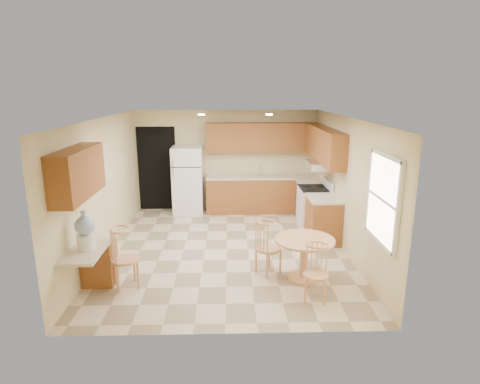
{
  "coord_description": "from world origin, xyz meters",
  "views": [
    {
      "loc": [
        0.06,
        -7.21,
        3.02
      ],
      "look_at": [
        0.27,
        0.3,
        1.06
      ],
      "focal_mm": 30.0,
      "sensor_mm": 36.0,
      "label": 1
    }
  ],
  "objects_px": {
    "chair_table_a": "(269,244)",
    "dining_table": "(304,253)",
    "water_crock": "(85,232)",
    "chair_desk": "(123,254)",
    "chair_table_b": "(317,270)",
    "refrigerator": "(188,180)",
    "stove": "(314,208)"
  },
  "relations": [
    {
      "from": "chair_table_b",
      "to": "water_crock",
      "type": "height_order",
      "value": "water_crock"
    },
    {
      "from": "stove",
      "to": "water_crock",
      "type": "distance_m",
      "value": 4.95
    },
    {
      "from": "chair_table_a",
      "to": "dining_table",
      "type": "bearing_deg",
      "value": 40.01
    },
    {
      "from": "refrigerator",
      "to": "chair_table_a",
      "type": "bearing_deg",
      "value": -64.94
    },
    {
      "from": "chair_table_b",
      "to": "refrigerator",
      "type": "bearing_deg",
      "value": -49.7
    },
    {
      "from": "dining_table",
      "to": "chair_desk",
      "type": "relative_size",
      "value": 0.99
    },
    {
      "from": "chair_table_b",
      "to": "chair_desk",
      "type": "xyz_separation_m",
      "value": [
        -2.85,
        0.48,
        0.07
      ]
    },
    {
      "from": "refrigerator",
      "to": "chair_table_a",
      "type": "distance_m",
      "value": 3.91
    },
    {
      "from": "stove",
      "to": "chair_table_a",
      "type": "height_order",
      "value": "stove"
    },
    {
      "from": "chair_table_b",
      "to": "water_crock",
      "type": "xyz_separation_m",
      "value": [
        -3.3,
        0.25,
        0.51
      ]
    },
    {
      "from": "stove",
      "to": "chair_desk",
      "type": "distance_m",
      "value": 4.42
    },
    {
      "from": "stove",
      "to": "water_crock",
      "type": "xyz_separation_m",
      "value": [
        -3.92,
        -2.96,
        0.56
      ]
    },
    {
      "from": "water_crock",
      "to": "chair_table_a",
      "type": "bearing_deg",
      "value": 13.39
    },
    {
      "from": "refrigerator",
      "to": "chair_desk",
      "type": "height_order",
      "value": "refrigerator"
    },
    {
      "from": "chair_desk",
      "to": "water_crock",
      "type": "bearing_deg",
      "value": -86.52
    },
    {
      "from": "chair_table_a",
      "to": "water_crock",
      "type": "bearing_deg",
      "value": -110.13
    },
    {
      "from": "refrigerator",
      "to": "water_crock",
      "type": "height_order",
      "value": "refrigerator"
    },
    {
      "from": "refrigerator",
      "to": "water_crock",
      "type": "bearing_deg",
      "value": -104.11
    },
    {
      "from": "refrigerator",
      "to": "stove",
      "type": "relative_size",
      "value": 1.51
    },
    {
      "from": "chair_table_a",
      "to": "chair_desk",
      "type": "bearing_deg",
      "value": -113.04
    },
    {
      "from": "stove",
      "to": "chair_table_a",
      "type": "relative_size",
      "value": 1.19
    },
    {
      "from": "chair_table_a",
      "to": "chair_table_b",
      "type": "bearing_deg",
      "value": 0.36
    },
    {
      "from": "refrigerator",
      "to": "dining_table",
      "type": "distance_m",
      "value": 4.32
    },
    {
      "from": "refrigerator",
      "to": "dining_table",
      "type": "xyz_separation_m",
      "value": [
        2.2,
        -3.69,
        -0.37
      ]
    },
    {
      "from": "water_crock",
      "to": "chair_desk",
      "type": "bearing_deg",
      "value": 26.72
    },
    {
      "from": "dining_table",
      "to": "chair_desk",
      "type": "height_order",
      "value": "chair_desk"
    },
    {
      "from": "chair_desk",
      "to": "water_crock",
      "type": "xyz_separation_m",
      "value": [
        -0.45,
        -0.23,
        0.45
      ]
    },
    {
      "from": "chair_table_a",
      "to": "chair_desk",
      "type": "xyz_separation_m",
      "value": [
        -2.25,
        -0.42,
        0.03
      ]
    },
    {
      "from": "stove",
      "to": "chair_desk",
      "type": "relative_size",
      "value": 1.14
    },
    {
      "from": "refrigerator",
      "to": "chair_desk",
      "type": "xyz_separation_m",
      "value": [
        -0.6,
        -3.95,
        -0.24
      ]
    },
    {
      "from": "stove",
      "to": "dining_table",
      "type": "bearing_deg",
      "value": -105.21
    },
    {
      "from": "chair_table_a",
      "to": "water_crock",
      "type": "relative_size",
      "value": 1.6
    }
  ]
}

